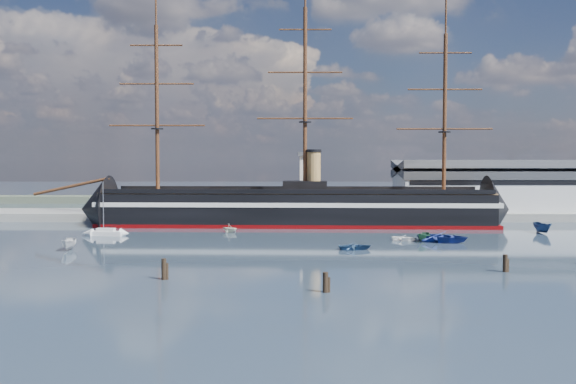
{
  "coord_description": "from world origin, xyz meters",
  "views": [
    {
      "loc": [
        -1.22,
        -87.59,
        15.4
      ],
      "look_at": [
        -1.77,
        35.0,
        9.0
      ],
      "focal_mm": 40.0,
      "sensor_mm": 36.0,
      "label": 1
    }
  ],
  "objects": [
    {
      "name": "motorboat_g",
      "position": [
        26.85,
        29.98,
        0.0
      ],
      "size": [
        4.68,
        6.09,
        2.65
      ],
      "primitive_type": "imported",
      "rotation": [
        0.0,
        0.0,
        1.08
      ],
      "color": "navy",
      "rests_on": "ground"
    },
    {
      "name": "piling_near_right",
      "position": [
        27.9,
        -1.13,
        0.0
      ],
      "size": [
        0.64,
        0.64,
        3.08
      ],
      "primitive_type": "cylinder",
      "color": "black",
      "rests_on": "ground"
    },
    {
      "name": "warehouse",
      "position": [
        58.0,
        80.0,
        7.98
      ],
      "size": [
        63.0,
        21.0,
        11.6
      ],
      "color": "#B7BABC",
      "rests_on": "ground"
    },
    {
      "name": "motorboat_e",
      "position": [
        20.14,
        32.24,
        0.0
      ],
      "size": [
        2.34,
        3.14,
        1.37
      ],
      "primitive_type": "imported",
      "rotation": [
        0.0,
        0.0,
        1.11
      ],
      "color": "white",
      "rests_on": "ground"
    },
    {
      "name": "warship",
      "position": [
        -1.7,
        60.0,
        4.04
      ],
      "size": [
        113.17,
        19.52,
        53.94
      ],
      "rotation": [
        0.0,
        0.0,
        -0.04
      ],
      "color": "black",
      "rests_on": "ground"
    },
    {
      "name": "piling_near_left",
      "position": [
        -17.38,
        -6.82,
        0.0
      ],
      "size": [
        0.64,
        0.64,
        3.4
      ],
      "primitive_type": "cylinder",
      "color": "black",
      "rests_on": "ground"
    },
    {
      "name": "sailboat",
      "position": [
        -38.18,
        39.55,
        0.69
      ],
      "size": [
        6.97,
        2.87,
        10.82
      ],
      "rotation": [
        0.0,
        0.0,
        -0.13
      ],
      "color": "silver",
      "rests_on": "ground"
    },
    {
      "name": "motorboat_a",
      "position": [
        -38.6,
        19.58,
        0.0
      ],
      "size": [
        6.25,
        2.82,
        2.42
      ],
      "primitive_type": "imported",
      "rotation": [
        0.0,
        0.0,
        0.1
      ],
      "color": "silver",
      "rests_on": "ground"
    },
    {
      "name": "piling_near_mid",
      "position": [
        2.76,
        -14.55,
        0.0
      ],
      "size": [
        0.64,
        0.64,
        3.05
      ],
      "primitive_type": "cylinder",
      "color": "black",
      "rests_on": "ground"
    },
    {
      "name": "motorboat_f",
      "position": [
        50.78,
        44.33,
        0.0
      ],
      "size": [
        7.23,
        3.2,
        2.81
      ],
      "primitive_type": "imported",
      "rotation": [
        0.0,
        0.0,
        0.09
      ],
      "color": "navy",
      "rests_on": "ground"
    },
    {
      "name": "quay",
      "position": [
        10.0,
        76.0,
        0.0
      ],
      "size": [
        180.0,
        18.0,
        2.0
      ],
      "primitive_type": "cube",
      "color": "slate",
      "rests_on": "ground"
    },
    {
      "name": "motorboat_c",
      "position": [
        23.54,
        30.9,
        0.0
      ],
      "size": [
        5.4,
        4.12,
        2.05
      ],
      "primitive_type": "imported",
      "rotation": [
        0.0,
        0.0,
        -0.5
      ],
      "color": "#215135",
      "rests_on": "ground"
    },
    {
      "name": "motorboat_b",
      "position": [
        9.67,
        20.21,
        0.0
      ],
      "size": [
        1.71,
        3.54,
        1.6
      ],
      "primitive_type": "imported",
      "rotation": [
        0.0,
        0.0,
        1.67
      ],
      "color": "navy",
      "rests_on": "ground"
    },
    {
      "name": "motorboat_d",
      "position": [
        -14.0,
        45.47,
        0.0
      ],
      "size": [
        5.04,
        6.15,
        2.09
      ],
      "primitive_type": "imported",
      "rotation": [
        0.0,
        0.0,
        1.03
      ],
      "color": "beige",
      "rests_on": "ground"
    },
    {
      "name": "ground",
      "position": [
        0.0,
        40.0,
        0.0
      ],
      "size": [
        600.0,
        600.0,
        0.0
      ],
      "primitive_type": "plane",
      "color": "#2E3A46",
      "rests_on": "ground"
    },
    {
      "name": "quay_tower",
      "position": [
        3.0,
        73.0,
        9.75
      ],
      "size": [
        5.0,
        5.0,
        15.0
      ],
      "color": "silver",
      "rests_on": "ground"
    }
  ]
}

